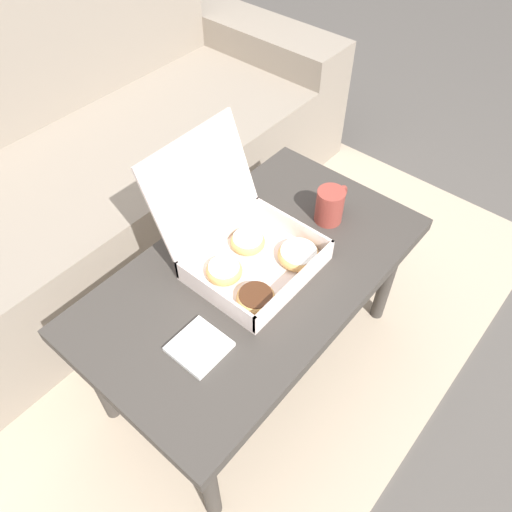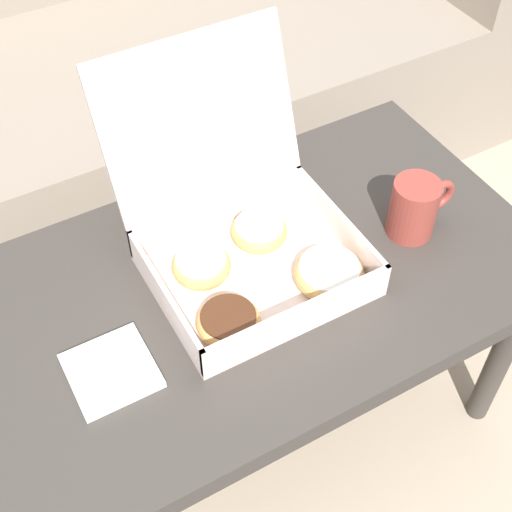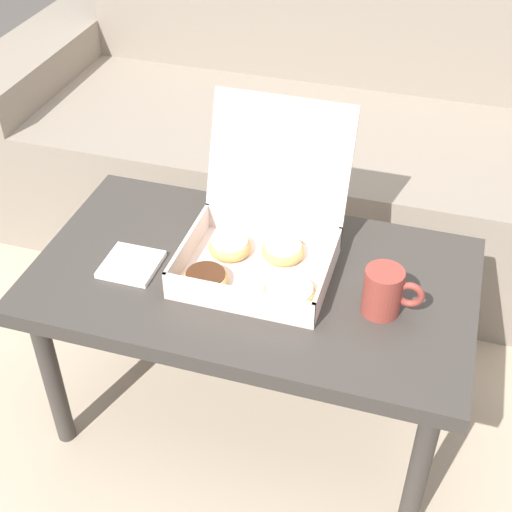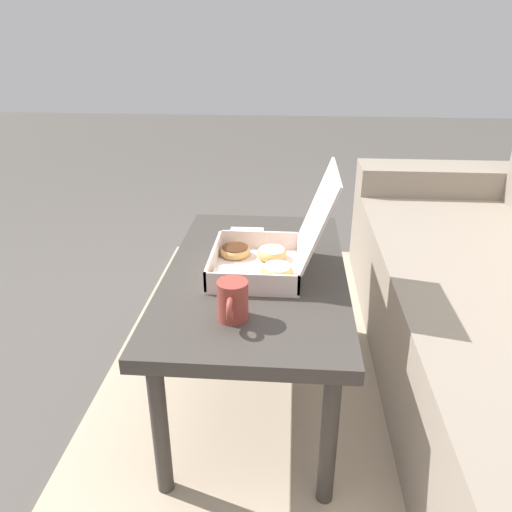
% 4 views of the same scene
% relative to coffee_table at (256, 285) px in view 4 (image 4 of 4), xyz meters
% --- Properties ---
extents(ground_plane, '(12.00, 12.00, 0.00)m').
position_rel_coffee_table_xyz_m(ground_plane, '(0.00, 0.08, -0.42)').
color(ground_plane, '#514C47').
extents(area_rug, '(2.41, 1.84, 0.01)m').
position_rel_coffee_table_xyz_m(area_rug, '(0.00, 0.38, -0.42)').
color(area_rug, tan).
rests_on(area_rug, ground_plane).
extents(coffee_table, '(0.97, 0.55, 0.47)m').
position_rel_coffee_table_xyz_m(coffee_table, '(0.00, 0.00, 0.00)').
color(coffee_table, '#3D3833').
rests_on(coffee_table, ground_plane).
extents(pastry_box, '(0.32, 0.36, 0.32)m').
position_rel_coffee_table_xyz_m(pastry_box, '(0.01, 0.03, 0.11)').
color(pastry_box, silver).
rests_on(pastry_box, coffee_table).
extents(coffee_mug, '(0.12, 0.08, 0.11)m').
position_rel_coffee_table_xyz_m(coffee_mug, '(0.29, -0.04, 0.11)').
color(coffee_mug, '#993D33').
rests_on(coffee_mug, coffee_table).
extents(napkin_stack, '(0.12, 0.12, 0.01)m').
position_rel_coffee_table_xyz_m(napkin_stack, '(-0.26, -0.06, 0.06)').
color(napkin_stack, white).
rests_on(napkin_stack, coffee_table).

